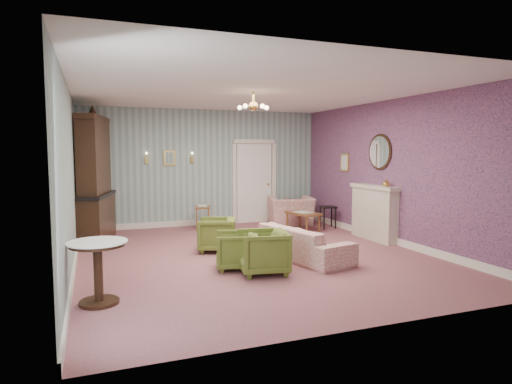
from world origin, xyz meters
name	(u,v)px	position (x,y,z in m)	size (l,w,h in m)	color
floor	(253,255)	(0.00, 0.00, 0.00)	(7.00, 7.00, 0.00)	#95565D
ceiling	(253,92)	(0.00, 0.00, 2.90)	(7.00, 7.00, 0.00)	white
wall_back	(205,168)	(0.00, 3.50, 1.45)	(6.00, 6.00, 0.00)	gray
wall_front	(371,192)	(0.00, -3.50, 1.45)	(6.00, 6.00, 0.00)	gray
wall_left	(70,178)	(-3.00, 0.00, 1.45)	(7.00, 7.00, 0.00)	gray
wall_right	(393,172)	(3.00, 0.00, 1.45)	(7.00, 7.00, 0.00)	gray
wall_right_floral	(392,172)	(2.98, 0.00, 1.45)	(7.00, 7.00, 0.00)	#BE5F84
door	(254,181)	(1.30, 3.46, 1.08)	(1.12, 0.12, 2.16)	white
olive_chair_a	(263,250)	(-0.27, -1.16, 0.37)	(0.71, 0.67, 0.73)	#5D6C26
olive_chair_b	(237,248)	(-0.57, -0.77, 0.33)	(0.64, 0.59, 0.65)	#5D6C26
olive_chair_c	(217,233)	(-0.53, 0.55, 0.34)	(0.67, 0.63, 0.69)	#5D6C26
sofa_chintz	(301,237)	(0.69, -0.54, 0.38)	(1.96, 0.57, 0.76)	#A84353
wingback_chair	(291,206)	(2.03, 2.74, 0.47)	(1.08, 0.70, 0.95)	#A84353
dresser	(94,176)	(-2.65, 2.28, 1.37)	(0.57, 1.64, 2.74)	black
fireplace	(374,212)	(2.86, 0.40, 0.58)	(0.30, 1.40, 1.16)	beige
mantel_vase	(386,183)	(2.84, 0.00, 1.23)	(0.15, 0.15, 0.15)	gold
oval_mirror	(380,152)	(2.96, 0.40, 1.85)	(0.04, 0.76, 0.84)	white
framed_print	(345,162)	(2.97, 1.75, 1.60)	(0.04, 0.34, 0.42)	gold
coffee_table	(303,221)	(1.95, 1.89, 0.22)	(0.48, 0.86, 0.44)	brown
side_table_black	(328,217)	(2.65, 1.95, 0.27)	(0.36, 0.36, 0.54)	black
pedestal_table	(98,272)	(-2.65, -1.71, 0.39)	(0.72, 0.72, 0.78)	black
nesting_table	(203,217)	(-0.24, 2.86, 0.30)	(0.36, 0.46, 0.60)	brown
gilt_mirror_back	(169,158)	(-0.90, 3.46, 1.70)	(0.28, 0.06, 0.36)	gold
sconce_left	(146,158)	(-1.45, 3.44, 1.70)	(0.16, 0.12, 0.30)	gold
sconce_right	(192,158)	(-0.35, 3.44, 1.70)	(0.16, 0.12, 0.30)	gold
chandelier	(253,107)	(0.00, 0.00, 2.63)	(0.56, 0.56, 0.36)	gold
burgundy_cushion	(292,207)	(1.98, 2.59, 0.48)	(0.38, 0.10, 0.38)	maroon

